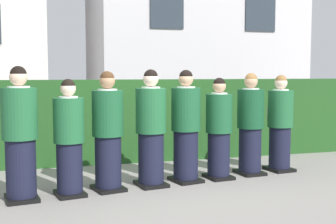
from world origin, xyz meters
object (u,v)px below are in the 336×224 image
Objects in this scene: student_front_row_4 at (186,129)px; student_front_row_2 at (108,134)px; student_front_row_1 at (69,141)px; student_front_row_3 at (151,131)px; student_front_row_5 at (219,131)px; student_front_row_7 at (280,125)px; student_front_row_0 at (20,137)px; student_front_row_6 at (250,126)px.

student_front_row_2 is at bearing -171.84° from student_front_row_4.
student_front_row_1 is 1.74m from student_front_row_4.
student_front_row_3 is at bearing 5.97° from student_front_row_2.
student_front_row_2 is 0.99× the size of student_front_row_4.
student_front_row_3 reaches higher than student_front_row_5.
student_front_row_4 is 1.75m from student_front_row_7.
student_front_row_0 is 4.09m from student_front_row_7.
student_front_row_2 is at bearing 13.78° from student_front_row_1.
student_front_row_0 reaches higher than student_front_row_2.
student_front_row_6 is at bearing 8.35° from student_front_row_2.
student_front_row_1 is 2.89m from student_front_row_6.
student_front_row_0 is at bearing -171.45° from student_front_row_6.
student_front_row_0 reaches higher than student_front_row_1.
student_front_row_2 is 2.35m from student_front_row_6.
student_front_row_4 is 0.55m from student_front_row_5.
student_front_row_5 is 1.20m from student_front_row_7.
student_front_row_7 is (1.73, 0.27, -0.04)m from student_front_row_4.
student_front_row_6 is (2.32, 0.34, -0.01)m from student_front_row_2.
student_front_row_4 is (1.71, 0.30, 0.06)m from student_front_row_1.
student_front_row_0 reaches higher than student_front_row_7.
student_front_row_2 is 1.04× the size of student_front_row_7.
student_front_row_4 is at bearing 10.59° from student_front_row_3.
student_front_row_3 is (1.15, 0.20, 0.06)m from student_front_row_1.
student_front_row_5 is at bearing 7.00° from student_front_row_2.
student_front_row_6 is (1.70, 0.28, -0.03)m from student_front_row_3.
student_front_row_6 is (2.85, 0.47, 0.04)m from student_front_row_1.
student_front_row_4 reaches higher than student_front_row_7.
student_front_row_0 is 1.05× the size of student_front_row_6.
student_front_row_0 is 3.50m from student_front_row_6.
student_front_row_7 is (0.59, 0.10, -0.02)m from student_front_row_6.
student_front_row_2 is 1.19m from student_front_row_4.
student_front_row_1 is 0.92× the size of student_front_row_3.
student_front_row_3 reaches higher than student_front_row_4.
student_front_row_1 is 2.28m from student_front_row_5.
student_front_row_3 is at bearing 9.60° from student_front_row_1.
student_front_row_2 is at bearing -174.03° from student_front_row_3.
student_front_row_0 is at bearing -171.05° from student_front_row_2.
student_front_row_7 is at bearing 9.35° from student_front_row_1.
student_front_row_4 is 1.15m from student_front_row_6.
student_front_row_0 reaches higher than student_front_row_4.
student_front_row_3 is 1.03× the size of student_front_row_6.
student_front_row_4 reaches higher than student_front_row_6.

